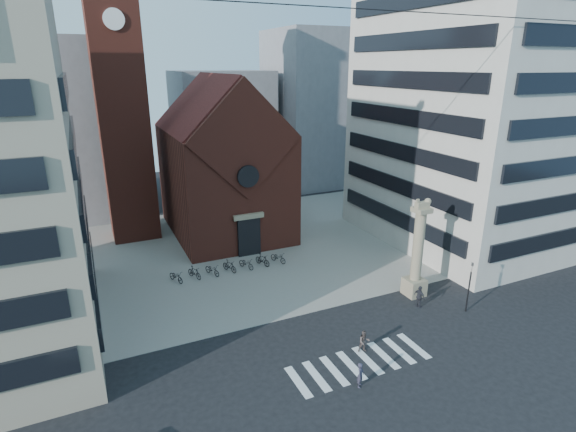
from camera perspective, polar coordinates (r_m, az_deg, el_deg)
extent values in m
plane|color=black|center=(33.70, 5.35, -15.52)|extent=(120.00, 120.00, 0.00)
cube|color=gray|center=(49.04, -5.76, -4.03)|extent=(46.00, 30.00, 0.05)
cube|color=maroon|center=(52.59, -8.12, 4.32)|extent=(12.00, 16.00, 12.00)
cube|color=maroon|center=(51.83, -8.56, 10.86)|extent=(12.00, 15.40, 12.00)
cube|color=maroon|center=(43.95, -5.42, 9.59)|extent=(11.76, 0.50, 11.76)
cylinder|color=black|center=(44.23, -5.08, 5.03)|extent=(2.20, 0.30, 2.20)
cube|color=black|center=(46.41, -4.96, -2.72)|extent=(2.40, 0.30, 4.00)
cube|color=tan|center=(45.58, -5.02, -0.05)|extent=(3.20, 0.40, 0.50)
cube|color=maroon|center=(52.25, -20.43, 13.30)|extent=(5.00, 5.00, 30.00)
cylinder|color=white|center=(49.68, -21.25, 22.28)|extent=(2.00, 0.20, 2.00)
cube|color=beige|center=(52.61, 22.87, 14.15)|extent=(18.00, 22.00, 32.00)
cube|color=gray|center=(64.66, -29.93, 9.25)|extent=(16.00, 14.00, 22.00)
cube|color=gray|center=(72.54, -8.32, 10.68)|extent=(14.00, 12.00, 18.00)
cube|color=gray|center=(75.59, 4.28, 13.43)|extent=(16.00, 14.00, 24.00)
cube|color=tan|center=(40.58, 15.71, -8.63)|extent=(1.60, 1.60, 1.50)
cylinder|color=tan|center=(39.04, 16.19, -3.73)|extent=(0.90, 0.90, 6.00)
cube|color=tan|center=(37.98, 16.62, 0.75)|extent=(1.30, 1.30, 0.40)
cube|color=tan|center=(37.86, 16.67, 1.32)|extent=(1.20, 0.50, 0.55)
sphere|color=tan|center=(38.15, 17.33, 1.78)|extent=(0.56, 0.56, 0.56)
cube|color=tan|center=(37.43, 16.15, 1.81)|extent=(0.25, 0.15, 0.35)
cylinder|color=black|center=(38.90, 21.93, -8.93)|extent=(0.12, 0.12, 3.50)
imported|color=black|center=(38.00, 22.32, -6.05)|extent=(0.13, 0.16, 0.80)
imported|color=#312F41|center=(29.54, 9.18, -19.29)|extent=(0.72, 0.71, 1.67)
imported|color=#4C403D|center=(32.50, 9.64, -15.42)|extent=(0.92, 0.80, 1.62)
imported|color=#2B2B33|center=(38.67, 16.35, -9.81)|extent=(0.59, 1.15, 1.88)
imported|color=black|center=(42.49, -14.03, -7.46)|extent=(1.42, 2.08, 1.04)
imported|color=black|center=(42.75, -11.80, -7.03)|extent=(1.26, 1.97, 1.15)
imported|color=black|center=(43.11, -9.60, -6.74)|extent=(1.42, 2.08, 1.04)
imported|color=black|center=(43.49, -7.44, -6.31)|extent=(1.26, 1.97, 1.15)
imported|color=black|center=(43.99, -5.33, -6.01)|extent=(1.42, 2.08, 1.04)
imported|color=black|center=(44.49, -3.27, -5.58)|extent=(1.26, 1.97, 1.15)
imported|color=black|center=(45.10, -1.26, -5.28)|extent=(1.42, 2.08, 1.04)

